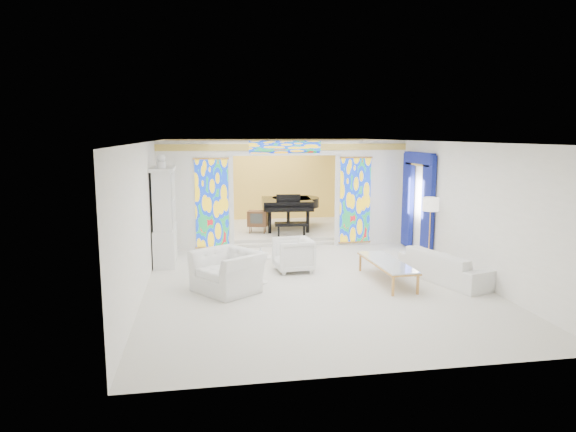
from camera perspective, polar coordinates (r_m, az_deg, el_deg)
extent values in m
plane|color=beige|center=(12.77, 1.07, -5.31)|extent=(12.00, 12.00, 0.00)
cube|color=white|center=(12.37, 1.11, 8.28)|extent=(7.00, 12.00, 0.02)
cube|color=white|center=(18.37, -2.39, 3.85)|extent=(7.00, 0.02, 3.00)
cube|color=white|center=(6.78, 10.58, -5.36)|extent=(7.00, 0.02, 3.00)
cube|color=white|center=(12.32, -15.12, 0.97)|extent=(0.02, 12.00, 3.00)
cube|color=white|center=(13.57, 15.78, 1.66)|extent=(0.02, 12.00, 3.00)
cube|color=white|center=(14.25, -10.36, 2.19)|extent=(2.00, 0.18, 3.00)
cube|color=white|center=(15.04, 9.07, 2.58)|extent=(2.00, 0.18, 3.00)
cube|color=white|center=(14.34, -0.39, 7.59)|extent=(3.00, 0.18, 0.40)
cube|color=white|center=(14.20, -6.31, 1.45)|extent=(0.12, 0.06, 2.60)
cube|color=white|center=(14.68, 5.47, 1.71)|extent=(0.12, 0.06, 2.60)
cube|color=white|center=(14.25, -0.32, 6.98)|extent=(3.24, 0.06, 0.12)
cube|color=#DEB353|center=(14.24, -0.32, 7.66)|extent=(7.00, 0.05, 0.18)
cube|color=gold|center=(14.17, -8.44, 1.39)|extent=(0.90, 0.04, 2.40)
cube|color=gold|center=(14.81, 7.46, 1.74)|extent=(0.90, 0.04, 2.40)
cube|color=gold|center=(14.23, -0.32, 7.66)|extent=(2.00, 0.04, 0.34)
cube|color=beige|center=(16.70, -1.53, -1.56)|extent=(6.80, 3.80, 0.18)
cube|color=#EABB51|center=(18.25, -2.34, 3.81)|extent=(6.70, 0.10, 2.90)
cylinder|color=#C28944|center=(16.35, -0.82, 6.90)|extent=(0.48, 0.48, 0.30)
cube|color=navy|center=(13.59, 15.28, 1.05)|extent=(0.12, 0.55, 2.60)
cube|color=navy|center=(14.77, 13.18, 1.75)|extent=(0.12, 0.55, 2.60)
cube|color=navy|center=(14.07, 14.38, 6.26)|extent=(0.14, 1.70, 0.30)
cube|color=gold|center=(14.08, 14.35, 5.57)|extent=(0.12, 1.50, 0.06)
cube|color=white|center=(13.07, -13.46, -3.19)|extent=(0.50, 1.40, 0.90)
cube|color=white|center=(12.88, -13.65, 1.81)|extent=(0.44, 1.30, 1.40)
cube|color=white|center=(12.87, -12.63, 1.84)|extent=(0.01, 1.20, 1.30)
cube|color=white|center=(12.81, -13.77, 5.10)|extent=(0.56, 1.46, 0.08)
cylinder|color=white|center=(12.46, -13.91, 5.54)|extent=(0.22, 0.22, 0.16)
sphere|color=white|center=(12.45, -13.93, 6.27)|extent=(0.20, 0.20, 0.20)
imported|color=white|center=(10.57, -6.67, -6.12)|extent=(1.64, 1.68, 0.82)
imported|color=white|center=(11.99, 0.57, -4.33)|extent=(0.93, 0.91, 0.78)
imported|color=white|center=(11.78, 17.26, -5.31)|extent=(1.51, 2.42, 0.66)
cylinder|color=white|center=(11.03, -3.07, -4.60)|extent=(0.53, 0.53, 0.03)
cylinder|color=white|center=(11.10, -3.06, -6.02)|extent=(0.09, 0.09, 0.55)
cylinder|color=white|center=(11.17, -3.05, -7.36)|extent=(0.35, 0.35, 0.03)
imported|color=white|center=(11.00, -3.08, -4.05)|extent=(0.22, 0.22, 0.18)
cube|color=white|center=(11.32, 10.94, -5.07)|extent=(0.67, 2.04, 0.04)
cube|color=#C28944|center=(11.33, 10.94, -5.17)|extent=(0.71, 2.08, 0.03)
cube|color=#C28944|center=(10.43, 11.59, -7.63)|extent=(0.05, 0.05, 0.42)
cube|color=#C28944|center=(10.64, 14.22, -7.38)|extent=(0.05, 0.05, 0.42)
cube|color=#C28944|center=(12.15, 8.02, -5.13)|extent=(0.05, 0.05, 0.42)
cube|color=#C28944|center=(12.34, 10.33, -4.97)|extent=(0.05, 0.05, 0.42)
cylinder|color=#C28944|center=(13.24, 15.31, -5.05)|extent=(0.34, 0.34, 0.03)
cylinder|color=#C28944|center=(13.08, 15.44, -1.91)|extent=(0.04, 0.04, 1.51)
cylinder|color=white|center=(12.97, 15.58, 1.27)|extent=(0.49, 0.49, 0.32)
cube|color=black|center=(16.33, -0.14, 1.39)|extent=(1.67, 1.76, 0.30)
cylinder|color=black|center=(16.72, 0.84, 1.57)|extent=(1.65, 1.65, 0.30)
cube|color=black|center=(15.39, 0.16, 0.75)|extent=(1.45, 0.43, 0.11)
cube|color=silver|center=(15.30, 0.19, 0.79)|extent=(1.33, 0.21, 0.03)
cube|color=black|center=(15.72, 0.04, 1.95)|extent=(0.74, 0.09, 0.27)
cube|color=black|center=(14.82, 0.38, -0.90)|extent=(0.98, 0.45, 0.08)
cylinder|color=black|center=(15.63, -2.05, -0.74)|extent=(0.11, 0.11, 0.66)
cylinder|color=black|center=(15.73, 2.21, -0.68)|extent=(0.11, 0.11, 0.66)
cylinder|color=black|center=(17.03, 0.03, 0.08)|extent=(0.11, 0.11, 0.66)
cube|color=#53301E|center=(15.72, -3.41, -0.27)|extent=(0.67, 0.54, 0.47)
cube|color=#353A38|center=(15.52, -3.53, -0.29)|extent=(0.37, 0.12, 0.30)
cone|color=#53301E|center=(15.68, -4.30, -1.57)|extent=(0.04, 0.04, 0.21)
cone|color=#53301E|center=(15.60, -2.67, -1.60)|extent=(0.04, 0.04, 0.21)
cone|color=#53301E|center=(15.95, -4.12, -1.38)|extent=(0.04, 0.04, 0.21)
cone|color=#53301E|center=(15.88, -2.51, -1.41)|extent=(0.04, 0.04, 0.21)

